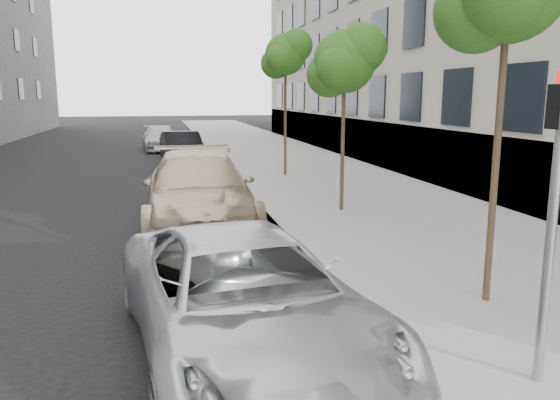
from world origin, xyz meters
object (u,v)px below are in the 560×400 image
object	(u,v)px
sedan_blue	(194,163)
tree_mid	(346,61)
tree_far	(286,55)
minivan	(244,300)
sedan_rear	(160,138)
signal_pole	(555,195)
suv	(198,191)
sedan_black	(182,148)

from	to	relation	value
sedan_blue	tree_mid	bearing A→B (deg)	-69.74
tree_far	minivan	size ratio (longest dim) A/B	0.99
tree_far	sedan_blue	xyz separation A→B (m)	(-3.39, 0.01, -3.83)
tree_mid	sedan_rear	size ratio (longest dim) A/B	1.02
tree_far	signal_pole	world-z (taller)	tree_far
tree_far	tree_mid	bearing A→B (deg)	-90.00
suv	tree_mid	bearing A→B (deg)	10.36
tree_far	minivan	xyz separation A→B (m)	(-3.69, -13.78, -3.76)
signal_pole	tree_far	bearing A→B (deg)	82.45
signal_pole	sedan_rear	bearing A→B (deg)	93.33
tree_far	suv	distance (m)	8.82
signal_pole	sedan_rear	distance (m)	27.39
suv	sedan_blue	bearing A→B (deg)	88.13
suv	sedan_blue	world-z (taller)	suv
sedan_black	sedan_rear	distance (m)	7.01
suv	sedan_black	world-z (taller)	suv
tree_far	signal_pole	bearing A→B (deg)	-93.11
signal_pole	sedan_blue	distance (m)	15.46
tree_mid	sedan_rear	world-z (taller)	tree_mid
tree_far	sedan_rear	world-z (taller)	tree_far
sedan_rear	sedan_black	bearing A→B (deg)	-86.24
tree_far	suv	world-z (taller)	tree_far
sedan_blue	tree_far	bearing A→B (deg)	-7.39
suv	sedan_black	distance (m)	12.10
signal_pole	minivan	xyz separation A→B (m)	(-2.86, 1.39, -1.37)
sedan_black	tree_mid	bearing A→B (deg)	-78.47
suv	sedan_black	xyz separation A→B (m)	(0.13, 12.10, -0.14)
signal_pole	sedan_black	size ratio (longest dim) A/B	0.71
tree_mid	suv	bearing A→B (deg)	-170.61
signal_pole	sedan_rear	world-z (taller)	signal_pole
sedan_blue	sedan_black	bearing A→B (deg)	85.32
suv	sedan_black	bearing A→B (deg)	90.34
suv	sedan_blue	size ratio (longest dim) A/B	1.54
tree_mid	minivan	xyz separation A→B (m)	(-3.69, -7.28, -3.15)
signal_pole	minivan	world-z (taller)	signal_pole
tree_mid	signal_pole	distance (m)	8.89
signal_pole	minivan	size ratio (longest dim) A/B	0.59
tree_mid	signal_pole	xyz separation A→B (m)	(-0.83, -8.67, -1.78)
minivan	sedan_blue	size ratio (longest dim) A/B	1.36
signal_pole	suv	distance (m)	8.65
tree_mid	suv	distance (m)	4.84
sedan_blue	signal_pole	bearing A→B (deg)	-87.64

